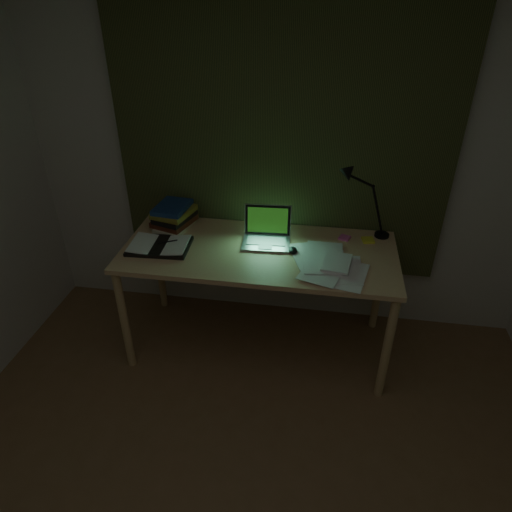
{
  "coord_description": "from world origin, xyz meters",
  "views": [
    {
      "loc": [
        0.3,
        -0.93,
        2.28
      ],
      "look_at": [
        -0.08,
        1.42,
        0.82
      ],
      "focal_mm": 32.0,
      "sensor_mm": 36.0,
      "label": 1
    }
  ],
  "objects_px": {
    "laptop": "(266,229)",
    "loose_papers": "(328,261)",
    "desk": "(259,300)",
    "desk_lamp": "(387,201)",
    "book_stack": "(174,216)",
    "open_textbook": "(160,245)"
  },
  "relations": [
    {
      "from": "open_textbook",
      "to": "loose_papers",
      "type": "bearing_deg",
      "value": -3.56
    },
    {
      "from": "desk_lamp",
      "to": "loose_papers",
      "type": "bearing_deg",
      "value": -135.11
    },
    {
      "from": "open_textbook",
      "to": "book_stack",
      "type": "relative_size",
      "value": 1.43
    },
    {
      "from": "book_stack",
      "to": "desk_lamp",
      "type": "xyz_separation_m",
      "value": [
        1.4,
        0.1,
        0.17
      ]
    },
    {
      "from": "laptop",
      "to": "open_textbook",
      "type": "xyz_separation_m",
      "value": [
        -0.67,
        -0.15,
        -0.09
      ]
    },
    {
      "from": "book_stack",
      "to": "loose_papers",
      "type": "bearing_deg",
      "value": -15.42
    },
    {
      "from": "desk_lamp",
      "to": "laptop",
      "type": "bearing_deg",
      "value": -166.31
    },
    {
      "from": "desk",
      "to": "laptop",
      "type": "xyz_separation_m",
      "value": [
        0.03,
        0.07,
        0.51
      ]
    },
    {
      "from": "open_textbook",
      "to": "loose_papers",
      "type": "height_order",
      "value": "open_textbook"
    },
    {
      "from": "laptop",
      "to": "book_stack",
      "type": "bearing_deg",
      "value": 165.56
    },
    {
      "from": "laptop",
      "to": "loose_papers",
      "type": "distance_m",
      "value": 0.44
    },
    {
      "from": "laptop",
      "to": "desk_lamp",
      "type": "bearing_deg",
      "value": 13.83
    },
    {
      "from": "book_stack",
      "to": "open_textbook",
      "type": "bearing_deg",
      "value": -93.57
    },
    {
      "from": "laptop",
      "to": "desk_lamp",
      "type": "height_order",
      "value": "desk_lamp"
    },
    {
      "from": "desk",
      "to": "laptop",
      "type": "bearing_deg",
      "value": 64.97
    },
    {
      "from": "laptop",
      "to": "desk_lamp",
      "type": "xyz_separation_m",
      "value": [
        0.75,
        0.23,
        0.15
      ]
    },
    {
      "from": "book_stack",
      "to": "loose_papers",
      "type": "distance_m",
      "value": 1.09
    },
    {
      "from": "open_textbook",
      "to": "desk_lamp",
      "type": "height_order",
      "value": "desk_lamp"
    },
    {
      "from": "laptop",
      "to": "open_textbook",
      "type": "distance_m",
      "value": 0.69
    },
    {
      "from": "laptop",
      "to": "open_textbook",
      "type": "height_order",
      "value": "laptop"
    },
    {
      "from": "loose_papers",
      "to": "desk_lamp",
      "type": "relative_size",
      "value": 0.74
    },
    {
      "from": "open_textbook",
      "to": "desk_lamp",
      "type": "distance_m",
      "value": 1.49
    }
  ]
}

